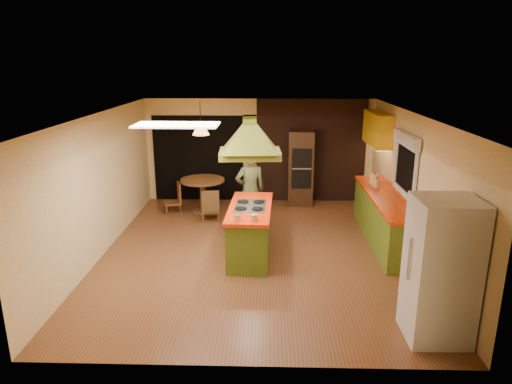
{
  "coord_description": "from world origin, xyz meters",
  "views": [
    {
      "loc": [
        0.23,
        -7.71,
        3.38
      ],
      "look_at": [
        0.01,
        -0.03,
        1.15
      ],
      "focal_mm": 32.0,
      "sensor_mm": 36.0,
      "label": 1
    }
  ],
  "objects_px": {
    "man": "(250,191)",
    "dining_table": "(203,189)",
    "refrigerator": "(441,270)",
    "wall_oven": "(301,168)",
    "canister_large": "(375,180)",
    "kitchen_island": "(250,231)"
  },
  "relations": [
    {
      "from": "refrigerator",
      "to": "canister_large",
      "type": "height_order",
      "value": "refrigerator"
    },
    {
      "from": "refrigerator",
      "to": "wall_oven",
      "type": "distance_m",
      "value": 5.68
    },
    {
      "from": "man",
      "to": "dining_table",
      "type": "relative_size",
      "value": 1.66
    },
    {
      "from": "refrigerator",
      "to": "dining_table",
      "type": "bearing_deg",
      "value": 125.39
    },
    {
      "from": "kitchen_island",
      "to": "wall_oven",
      "type": "xyz_separation_m",
      "value": [
        1.09,
        3.07,
        0.43
      ]
    },
    {
      "from": "wall_oven",
      "to": "canister_large",
      "type": "xyz_separation_m",
      "value": [
        1.4,
        -1.59,
        0.13
      ]
    },
    {
      "from": "kitchen_island",
      "to": "man",
      "type": "height_order",
      "value": "man"
    },
    {
      "from": "wall_oven",
      "to": "dining_table",
      "type": "bearing_deg",
      "value": -162.65
    },
    {
      "from": "man",
      "to": "wall_oven",
      "type": "xyz_separation_m",
      "value": [
        1.14,
        1.81,
        0.06
      ]
    },
    {
      "from": "dining_table",
      "to": "canister_large",
      "type": "distance_m",
      "value": 3.85
    },
    {
      "from": "refrigerator",
      "to": "wall_oven",
      "type": "bearing_deg",
      "value": 102.67
    },
    {
      "from": "wall_oven",
      "to": "man",
      "type": "bearing_deg",
      "value": -119.51
    },
    {
      "from": "man",
      "to": "wall_oven",
      "type": "distance_m",
      "value": 2.14
    },
    {
      "from": "man",
      "to": "refrigerator",
      "type": "height_order",
      "value": "refrigerator"
    },
    {
      "from": "refrigerator",
      "to": "canister_large",
      "type": "xyz_separation_m",
      "value": [
        0.06,
        3.93,
        0.11
      ]
    },
    {
      "from": "wall_oven",
      "to": "dining_table",
      "type": "relative_size",
      "value": 1.77
    },
    {
      "from": "dining_table",
      "to": "wall_oven",
      "type": "bearing_deg",
      "value": 14.71
    },
    {
      "from": "wall_oven",
      "to": "canister_large",
      "type": "bearing_deg",
      "value": -45.86
    },
    {
      "from": "refrigerator",
      "to": "man",
      "type": "bearing_deg",
      "value": 122.8
    },
    {
      "from": "kitchen_island",
      "to": "wall_oven",
      "type": "distance_m",
      "value": 3.29
    },
    {
      "from": "kitchen_island",
      "to": "dining_table",
      "type": "relative_size",
      "value": 1.83
    },
    {
      "from": "man",
      "to": "refrigerator",
      "type": "bearing_deg",
      "value": 106.5
    }
  ]
}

